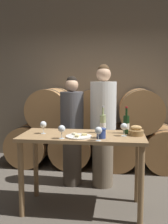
% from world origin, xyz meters
% --- Properties ---
extents(ground_plane, '(10.00, 10.00, 0.00)m').
position_xyz_m(ground_plane, '(0.00, 0.00, 0.00)').
color(ground_plane, '#564F44').
extents(stone_wall_back, '(10.00, 0.12, 3.20)m').
position_xyz_m(stone_wall_back, '(0.00, 2.19, 1.60)').
color(stone_wall_back, '#7F705B').
rests_on(stone_wall_back, ground_plane).
extents(barrel_stack, '(3.12, 0.87, 1.40)m').
position_xyz_m(barrel_stack, '(-0.00, 1.64, 0.65)').
color(barrel_stack, '#9E7042').
rests_on(barrel_stack, ground_plane).
extents(tasting_table, '(1.44, 0.65, 0.91)m').
position_xyz_m(tasting_table, '(0.00, 0.00, 0.77)').
color(tasting_table, '#99754C').
rests_on(tasting_table, ground_plane).
extents(person_left, '(0.34, 0.34, 1.60)m').
position_xyz_m(person_left, '(-0.25, 0.73, 0.81)').
color(person_left, '#4C4238').
rests_on(person_left, ground_plane).
extents(person_right, '(0.37, 0.37, 1.76)m').
position_xyz_m(person_right, '(0.20, 0.73, 0.89)').
color(person_right, '#756651').
rests_on(person_right, ground_plane).
extents(wine_bottle_red, '(0.07, 0.07, 0.33)m').
position_xyz_m(wine_bottle_red, '(0.51, 0.14, 1.02)').
color(wine_bottle_red, '#193819').
rests_on(wine_bottle_red, tasting_table).
extents(wine_bottle_white, '(0.07, 0.07, 0.33)m').
position_xyz_m(wine_bottle_white, '(0.23, 0.12, 1.03)').
color(wine_bottle_white, '#ADBC7F').
rests_on(wine_bottle_white, tasting_table).
extents(blue_crock, '(0.11, 0.11, 0.11)m').
position_xyz_m(blue_crock, '(0.23, -0.16, 0.97)').
color(blue_crock, navy).
rests_on(blue_crock, tasting_table).
extents(bread_basket, '(0.18, 0.18, 0.12)m').
position_xyz_m(bread_basket, '(0.62, 0.04, 0.96)').
color(bread_basket, olive).
rests_on(bread_basket, tasting_table).
extents(cheese_plate, '(0.29, 0.29, 0.04)m').
position_xyz_m(cheese_plate, '(-0.03, -0.13, 0.92)').
color(cheese_plate, white).
rests_on(cheese_plate, tasting_table).
extents(wine_glass_far_left, '(0.08, 0.08, 0.15)m').
position_xyz_m(wine_glass_far_left, '(-0.47, -0.01, 1.02)').
color(wine_glass_far_left, white).
rests_on(wine_glass_far_left, tasting_table).
extents(wine_glass_left, '(0.08, 0.08, 0.15)m').
position_xyz_m(wine_glass_left, '(-0.20, -0.24, 1.02)').
color(wine_glass_left, white).
rests_on(wine_glass_left, tasting_table).
extents(wine_glass_center, '(0.08, 0.08, 0.15)m').
position_xyz_m(wine_glass_center, '(0.21, -0.28, 1.02)').
color(wine_glass_center, white).
rests_on(wine_glass_center, tasting_table).
extents(wine_glass_right, '(0.08, 0.08, 0.15)m').
position_xyz_m(wine_glass_right, '(0.48, -0.02, 1.02)').
color(wine_glass_right, white).
rests_on(wine_glass_right, tasting_table).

